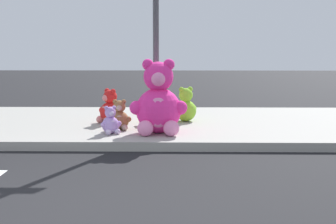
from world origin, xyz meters
name	(u,v)px	position (x,y,z in m)	size (l,w,h in m)	color
ground_plane	(31,221)	(0.00, 0.00, 0.00)	(60.00, 60.00, 0.00)	black
sidewalk	(109,124)	(0.00, 5.20, 0.07)	(28.00, 4.40, 0.15)	#9E9B93
sign_pole	(156,35)	(1.00, 4.40, 1.85)	(0.56, 0.11, 3.20)	#4C4C51
plush_pink_large	(158,104)	(1.07, 3.81, 0.66)	(0.99, 0.87, 1.29)	#F22D93
plush_lime	(185,107)	(1.55, 5.19, 0.43)	(0.49, 0.50, 0.70)	#8CD133
plush_red	(110,109)	(0.05, 4.93, 0.42)	(0.48, 0.49, 0.68)	red
plush_yellow	(152,112)	(0.89, 4.96, 0.37)	(0.38, 0.42, 0.55)	yellow
plush_brown	(120,118)	(0.35, 4.15, 0.37)	(0.43, 0.38, 0.55)	olive
plush_lavender	(111,123)	(0.24, 3.74, 0.34)	(0.35, 0.35, 0.49)	#B28CD8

